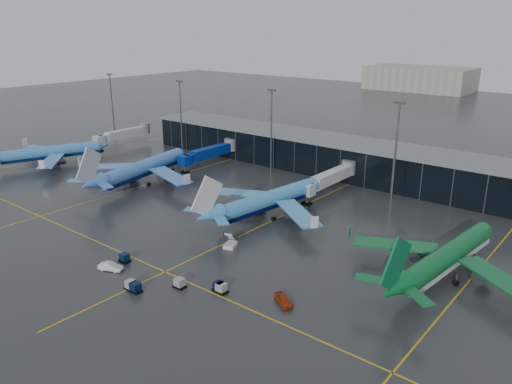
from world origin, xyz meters
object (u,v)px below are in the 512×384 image
Objects in this scene: airliner_aer_lingus at (450,243)px; service_van_red at (283,300)px; airliner_klm_west at (50,145)px; airliner_arkefly at (144,159)px; mobile_airstair at (231,243)px; baggage_carts at (168,281)px; airliner_klm_near at (271,189)px; service_van_white at (111,267)px.

airliner_aer_lingus is 9.07× the size of service_van_red.
airliner_arkefly is (39.70, 6.56, 0.61)m from airliner_klm_west.
airliner_aer_lingus is at bearing -2.54° from service_van_red.
mobile_airstair is at bearing 93.19° from service_van_red.
airliner_aer_lingus is 11.20× the size of mobile_airstair.
airliner_aer_lingus is 32.13m from service_van_red.
airliner_arkefly is at bearing 98.41° from service_van_red.
airliner_klm_west is at bearing 109.17° from service_van_red.
airliner_klm_west reaches higher than baggage_carts.
airliner_klm_near reaches higher than baggage_carts.
mobile_airstair is 0.81× the size of service_van_red.
airliner_klm_west is 11.08× the size of mobile_airstair.
airliner_klm_near is 9.25× the size of service_van_white.
service_van_white is at bearing -137.15° from airliner_aer_lingus.
airliner_klm_near is 11.38× the size of mobile_airstair.
airliner_arkefly is 44.69m from airliner_klm_near.
airliner_aer_lingus is 42.18m from mobile_airstair.
airliner_aer_lingus is 9.10× the size of service_van_white.
airliner_aer_lingus is 50.61m from baggage_carts.
airliner_arkefly is 1.08× the size of airliner_aer_lingus.
mobile_airstair is 24.34m from service_van_red.
mobile_airstair reaches higher than baggage_carts.
airliner_klm_west is 1.69× the size of baggage_carts.
airliner_klm_west is 112.84m from service_van_red.
airliner_klm_near reaches higher than airliner_klm_west.
service_van_white is at bearing 138.98° from service_van_red.
baggage_carts reaches higher than service_van_white.
mobile_airstair reaches higher than service_van_red.
airliner_klm_near is (44.64, 2.06, -0.44)m from airliner_arkefly.
mobile_airstair is at bearing -50.02° from service_van_white.
airliner_klm_near is at bearing -8.87° from airliner_arkefly.
airliner_klm_west is 127.82m from airliner_aer_lingus.
airliner_klm_near is at bearing -179.87° from airliner_aer_lingus.
service_van_red is at bearing -33.63° from airliner_arkefly.
service_van_white is at bearing -3.05° from airliner_klm_west.
airliner_klm_west reaches higher than service_van_red.
mobile_airstair is (-2.05, 18.92, 0.01)m from baggage_carts.
airliner_arkefly is at bearing -175.65° from airliner_aer_lingus.
airliner_aer_lingus is 1.70× the size of baggage_carts.
mobile_airstair is 24.25m from service_van_white.
airliner_klm_west is 84.79m from airliner_klm_near.
service_van_white is (-49.34, -37.20, -5.71)m from airliner_aer_lingus.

